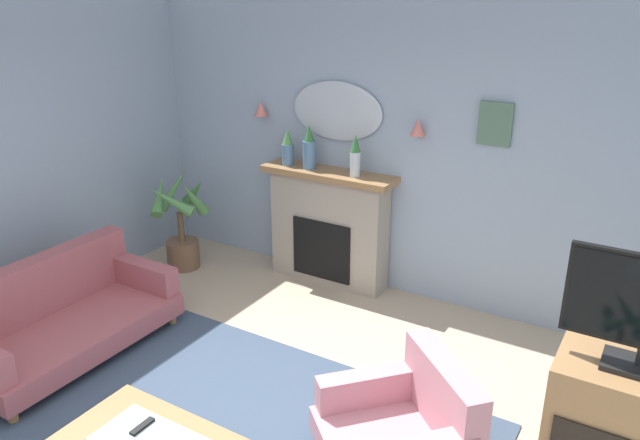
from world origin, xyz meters
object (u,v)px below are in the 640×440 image
object	(u,v)px
floral_couch	(60,316)
armchair_by_coffee_table	(405,426)
wall_mirror	(337,111)
mantel_vase_right	(309,149)
tv_remote	(142,427)
wall_sconce_right	(418,127)
wall_sconce_left	(261,109)
mantel_vase_centre	(288,148)
framed_picture	(495,124)
mantel_vase_left	(355,155)
tv_cabinet	(623,435)
potted_plant_tall_palm	(181,223)
fireplace	(328,228)

from	to	relation	value
floral_couch	armchair_by_coffee_table	size ratio (longest dim) A/B	1.50
wall_mirror	armchair_by_coffee_table	xyz separation A→B (m)	(1.72, -2.14, -1.40)
mantel_vase_right	tv_remote	size ratio (longest dim) A/B	2.69
wall_sconce_right	armchair_by_coffee_table	bearing A→B (deg)	-67.43
wall_sconce_left	tv_remote	size ratio (longest dim) A/B	0.88
wall_sconce_right	tv_remote	world-z (taller)	wall_sconce_right
mantel_vase_centre	framed_picture	world-z (taller)	framed_picture
wall_sconce_right	framed_picture	size ratio (longest dim) A/B	0.39
mantel_vase_left	framed_picture	world-z (taller)	framed_picture
mantel_vase_centre	mantel_vase_right	bearing A→B (deg)	-0.00
mantel_vase_right	wall_mirror	distance (m)	0.44
tv_cabinet	wall_mirror	bearing A→B (deg)	148.67
mantel_vase_left	tv_cabinet	size ratio (longest dim) A/B	0.44
wall_sconce_right	framed_picture	distance (m)	0.66
mantel_vase_right	armchair_by_coffee_table	distance (m)	2.95
mantel_vase_right	mantel_vase_left	xyz separation A→B (m)	(0.50, 0.00, 0.01)
armchair_by_coffee_table	framed_picture	bearing A→B (deg)	95.83
armchair_by_coffee_table	floral_couch	bearing A→B (deg)	-175.27
tv_remote	floral_couch	bearing A→B (deg)	157.26
mantel_vase_left	potted_plant_tall_palm	bearing A→B (deg)	-164.38
potted_plant_tall_palm	armchair_by_coffee_table	bearing A→B (deg)	-24.74
tv_cabinet	potted_plant_tall_palm	size ratio (longest dim) A/B	0.87
mantel_vase_right	potted_plant_tall_palm	bearing A→B (deg)	-158.76
mantel_vase_left	potted_plant_tall_palm	size ratio (longest dim) A/B	0.38
armchair_by_coffee_table	wall_mirror	bearing A→B (deg)	128.74
wall_sconce_right	potted_plant_tall_palm	world-z (taller)	wall_sconce_right
fireplace	wall_sconce_left	world-z (taller)	wall_sconce_left
mantel_vase_right	wall_sconce_right	world-z (taller)	wall_sconce_right
wall_mirror	tv_cabinet	xyz separation A→B (m)	(2.87, -1.74, -1.26)
mantel_vase_right	framed_picture	bearing A→B (deg)	6.04
wall_sconce_right	floral_couch	xyz separation A→B (m)	(-2.04, -2.33, -1.34)
tv_remote	mantel_vase_centre	bearing A→B (deg)	108.08
fireplace	tv_remote	bearing A→B (deg)	-80.29
mantel_vase_centre	framed_picture	bearing A→B (deg)	5.27
mantel_vase_centre	wall_sconce_left	distance (m)	0.53
fireplace	mantel_vase_right	world-z (taller)	mantel_vase_right
wall_sconce_left	armchair_by_coffee_table	xyz separation A→B (m)	(2.57, -2.09, -1.35)
wall_sconce_left	tv_remote	distance (m)	3.55
wall_sconce_right	tv_remote	xyz separation A→B (m)	(-0.34, -3.05, -1.21)
wall_mirror	wall_sconce_right	bearing A→B (deg)	-3.37
floral_couch	armchair_by_coffee_table	bearing A→B (deg)	4.73
framed_picture	floral_couch	distance (m)	3.88
floral_couch	mantel_vase_centre	bearing A→B (deg)	71.46
mantel_vase_right	floral_couch	distance (m)	2.64
mantel_vase_left	wall_mirror	world-z (taller)	wall_mirror
wall_sconce_right	mantel_vase_centre	bearing A→B (deg)	-174.73
tv_cabinet	potted_plant_tall_palm	bearing A→B (deg)	166.10
framed_picture	tv_remote	bearing A→B (deg)	-107.75
tv_remote	armchair_by_coffee_table	world-z (taller)	armchair_by_coffee_table
tv_remote	tv_cabinet	xyz separation A→B (m)	(2.36, 1.35, -0.00)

